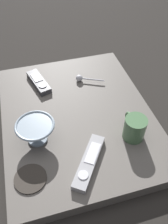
% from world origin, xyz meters
% --- Properties ---
extents(ground_plane, '(6.00, 6.00, 0.00)m').
position_xyz_m(ground_plane, '(0.00, 0.00, 0.00)').
color(ground_plane, black).
extents(table, '(0.54, 0.67, 0.05)m').
position_xyz_m(table, '(0.00, 0.00, 0.02)').
color(table, '#5B5651').
rests_on(table, ground).
extents(cereal_bowl, '(0.13, 0.13, 0.08)m').
position_xyz_m(cereal_bowl, '(0.15, 0.08, 0.09)').
color(cereal_bowl, '#8C9EAD').
rests_on(cereal_bowl, table).
extents(coffee_mug, '(0.07, 0.10, 0.08)m').
position_xyz_m(coffee_mug, '(-0.15, 0.15, 0.09)').
color(coffee_mug, '#4C724C').
rests_on(coffee_mug, table).
extents(teaspoon, '(0.11, 0.06, 0.03)m').
position_xyz_m(teaspoon, '(-0.06, -0.17, 0.06)').
color(teaspoon, silver).
rests_on(teaspoon, table).
extents(tv_remote_near, '(0.08, 0.16, 0.03)m').
position_xyz_m(tv_remote_near, '(0.11, -0.20, 0.06)').
color(tv_remote_near, '#38383D').
rests_on(tv_remote_near, table).
extents(tv_remote_far, '(0.15, 0.18, 0.02)m').
position_xyz_m(tv_remote_far, '(0.02, 0.22, 0.06)').
color(tv_remote_far, '#9E9EA3').
rests_on(tv_remote_far, table).
extents(drink_coaster, '(0.10, 0.10, 0.01)m').
position_xyz_m(drink_coaster, '(0.20, 0.22, 0.05)').
color(drink_coaster, '#332D28').
rests_on(drink_coaster, table).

